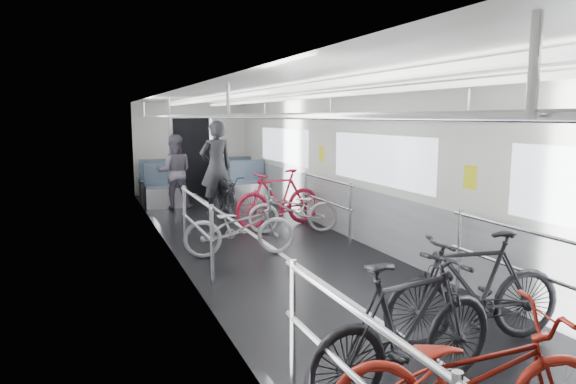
# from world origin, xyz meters

# --- Properties ---
(car_shell) EXTENTS (3.02, 14.01, 2.41)m
(car_shell) POSITION_xyz_m (0.00, 1.78, 1.13)
(car_shell) COLOR black
(car_shell) RESTS_ON ground
(bike_left_near) EXTENTS (1.83, 1.10, 0.91)m
(bike_left_near) POSITION_xyz_m (-0.54, -4.35, 0.46)
(bike_left_near) COLOR maroon
(bike_left_near) RESTS_ON floor
(bike_left_mid) EXTENTS (1.82, 0.75, 1.06)m
(bike_left_mid) POSITION_xyz_m (-0.57, -3.75, 0.53)
(bike_left_mid) COLOR black
(bike_left_mid) RESTS_ON floor
(bike_left_far) EXTENTS (1.71, 0.82, 0.86)m
(bike_left_far) POSITION_xyz_m (-0.59, 0.45, 0.43)
(bike_left_far) COLOR #9C9CA0
(bike_left_far) RESTS_ON floor
(bike_right_near) EXTENTS (1.79, 0.78, 1.04)m
(bike_right_near) POSITION_xyz_m (0.52, -3.20, 0.52)
(bike_right_near) COLOR black
(bike_right_near) RESTS_ON floor
(bike_right_mid) EXTENTS (1.69, 0.91, 0.84)m
(bike_right_mid) POSITION_xyz_m (0.71, 1.54, 0.42)
(bike_right_mid) COLOR #9E9EA3
(bike_right_mid) RESTS_ON floor
(bike_right_far) EXTENTS (1.83, 0.74, 1.07)m
(bike_right_far) POSITION_xyz_m (0.67, 2.18, 0.53)
(bike_right_far) COLOR #AA152E
(bike_right_far) RESTS_ON floor
(bike_aisle) EXTENTS (0.58, 1.56, 0.81)m
(bike_aisle) POSITION_xyz_m (0.11, 3.84, 0.41)
(bike_aisle) COLOR black
(bike_aisle) RESTS_ON floor
(person_standing) EXTENTS (0.77, 0.57, 1.96)m
(person_standing) POSITION_xyz_m (-0.08, 3.94, 0.98)
(person_standing) COLOR black
(person_standing) RESTS_ON floor
(person_seated) EXTENTS (0.90, 0.75, 1.65)m
(person_seated) POSITION_xyz_m (-0.81, 4.84, 0.82)
(person_seated) COLOR #353039
(person_seated) RESTS_ON floor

